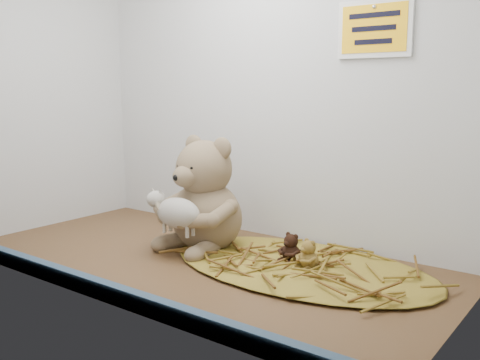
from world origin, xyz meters
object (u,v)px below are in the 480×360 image
Objects in this scene: main_teddy at (206,193)px; mini_teddy_tan at (309,252)px; mini_teddy_brown at (291,246)px; toy_lamb at (178,213)px.

mini_teddy_tan is at bearing 6.17° from main_teddy.
main_teddy is at bearing -164.13° from mini_teddy_brown.
mini_teddy_tan is at bearing 18.08° from toy_lamb.
toy_lamb reaches higher than mini_teddy_tan.
mini_teddy_brown is at bearing 10.22° from main_teddy.
toy_lamb is 2.43× the size of mini_teddy_tan.
mini_teddy_brown reaches higher than mini_teddy_tan.
mini_teddy_brown is at bearing 25.49° from toy_lamb.
mini_teddy_brown is (-5.78, 1.86, 0.06)cm from mini_teddy_tan.
main_teddy is 11.03cm from toy_lamb.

